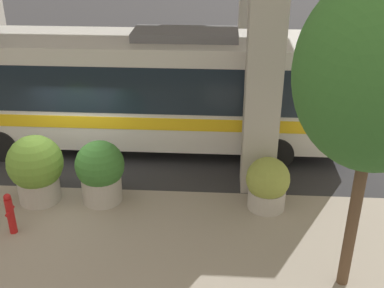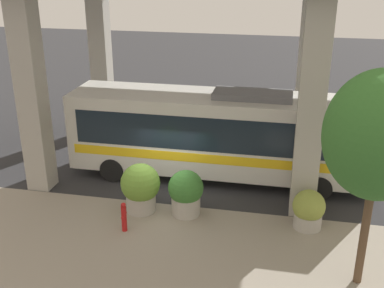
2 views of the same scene
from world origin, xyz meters
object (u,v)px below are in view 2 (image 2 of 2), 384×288
Objects in this scene: bus at (221,131)px; planter_back at (309,210)px; planter_middle at (141,187)px; street_tree_near at (380,136)px; fire_hydrant at (124,217)px; planter_front at (186,193)px.

bus is 8.68× the size of planter_back.
planter_middle is 8.57m from street_tree_near.
planter_back is (1.46, -6.10, 0.15)m from fire_hydrant.
planter_middle is (-3.40, 2.40, -1.09)m from bus.
planter_middle is 0.29× the size of street_tree_near.
street_tree_near reaches higher than fire_hydrant.
bus is at bearing 46.31° from planter_back.
planter_front is at bearing -49.59° from fire_hydrant.
street_tree_near is at bearing -116.08° from planter_front.
fire_hydrant is 0.64× the size of planter_front.
planter_middle reaches higher than fire_hydrant.
planter_middle is (-0.09, 1.65, 0.08)m from planter_front.
bus reaches higher than planter_front.
planter_back is at bearing -90.98° from planter_front.
planter_front reaches higher than fire_hydrant.
bus is at bearing -35.27° from planter_middle.
planter_front is (1.54, -1.81, 0.32)m from fire_hydrant.
planter_back reaches higher than fire_hydrant.
street_tree_near is at bearing -141.07° from bus.
street_tree_near is at bearing -99.37° from fire_hydrant.
planter_front is 0.92× the size of planter_middle.
bus is 8.20m from street_tree_near.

